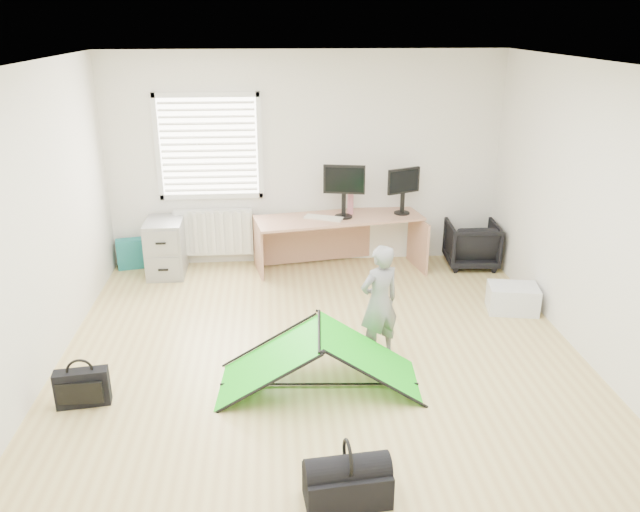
{
  "coord_description": "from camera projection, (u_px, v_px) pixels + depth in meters",
  "views": [
    {
      "loc": [
        -0.43,
        -5.06,
        3.05
      ],
      "look_at": [
        0.0,
        0.4,
        0.95
      ],
      "focal_mm": 35.0,
      "sensor_mm": 36.0,
      "label": 1
    }
  ],
  "objects": [
    {
      "name": "ground",
      "position": [
        323.0,
        366.0,
        5.83
      ],
      "size": [
        5.5,
        5.5,
        0.0
      ],
      "primitive_type": "plane",
      "color": "tan",
      "rests_on": "ground"
    },
    {
      "name": "back_wall",
      "position": [
        305.0,
        161.0,
        7.91
      ],
      "size": [
        5.0,
        0.02,
        2.7
      ],
      "primitive_type": "cube",
      "color": "silver",
      "rests_on": "ground"
    },
    {
      "name": "window",
      "position": [
        209.0,
        147.0,
        7.71
      ],
      "size": [
        1.2,
        0.06,
        1.2
      ],
      "primitive_type": "cube",
      "color": "silver",
      "rests_on": "back_wall"
    },
    {
      "name": "radiator",
      "position": [
        214.0,
        232.0,
        8.07
      ],
      "size": [
        1.0,
        0.12,
        0.6
      ],
      "primitive_type": "cube",
      "color": "silver",
      "rests_on": "back_wall"
    },
    {
      "name": "desk",
      "position": [
        339.0,
        243.0,
        7.94
      ],
      "size": [
        2.16,
        1.01,
        0.71
      ],
      "primitive_type": "cube",
      "rotation": [
        0.0,
        0.0,
        0.17
      ],
      "color": "#A7755D",
      "rests_on": "ground"
    },
    {
      "name": "filing_cabinet",
      "position": [
        166.0,
        247.0,
        7.81
      ],
      "size": [
        0.46,
        0.61,
        0.71
      ],
      "primitive_type": "cube",
      "rotation": [
        0.0,
        0.0,
        0.01
      ],
      "color": "gray",
      "rests_on": "ground"
    },
    {
      "name": "monitor_left",
      "position": [
        344.0,
        198.0,
        7.71
      ],
      "size": [
        0.52,
        0.21,
        0.49
      ],
      "primitive_type": "cube",
      "rotation": [
        0.0,
        0.0,
        -0.2
      ],
      "color": "black",
      "rests_on": "desk"
    },
    {
      "name": "monitor_right",
      "position": [
        403.0,
        197.0,
        7.86
      ],
      "size": [
        0.46,
        0.27,
        0.44
      ],
      "primitive_type": "cube",
      "rotation": [
        0.0,
        0.0,
        0.41
      ],
      "color": "black",
      "rests_on": "desk"
    },
    {
      "name": "keyboard",
      "position": [
        324.0,
        218.0,
        7.74
      ],
      "size": [
        0.51,
        0.34,
        0.02
      ],
      "primitive_type": "cube",
      "rotation": [
        0.0,
        0.0,
        -0.41
      ],
      "color": "beige",
      "rests_on": "desk"
    },
    {
      "name": "thermos",
      "position": [
        350.0,
        203.0,
        7.89
      ],
      "size": [
        0.1,
        0.1,
        0.28
      ],
      "primitive_type": "cylinder",
      "rotation": [
        0.0,
        0.0,
        -0.34
      ],
      "color": "#C06B79",
      "rests_on": "desk"
    },
    {
      "name": "office_chair",
      "position": [
        472.0,
        244.0,
        8.1
      ],
      "size": [
        0.68,
        0.7,
        0.59
      ],
      "primitive_type": "imported",
      "rotation": [
        0.0,
        0.0,
        3.06
      ],
      "color": "black",
      "rests_on": "ground"
    },
    {
      "name": "person",
      "position": [
        379.0,
        302.0,
        5.82
      ],
      "size": [
        0.49,
        0.41,
        1.13
      ],
      "primitive_type": "imported",
      "rotation": [
        0.0,
        0.0,
        3.56
      ],
      "color": "slate",
      "rests_on": "ground"
    },
    {
      "name": "kite",
      "position": [
        319.0,
        359.0,
        5.43
      ],
      "size": [
        1.81,
        0.9,
        0.55
      ],
      "primitive_type": null,
      "rotation": [
        0.0,
        0.0,
        -0.07
      ],
      "color": "#15D815",
      "rests_on": "ground"
    },
    {
      "name": "storage_crate",
      "position": [
        513.0,
        298.0,
        6.88
      ],
      "size": [
        0.59,
        0.46,
        0.3
      ],
      "primitive_type": "cube",
      "rotation": [
        0.0,
        0.0,
        -0.18
      ],
      "color": "silver",
      "rests_on": "ground"
    },
    {
      "name": "tote_bag",
      "position": [
        130.0,
        254.0,
        8.04
      ],
      "size": [
        0.36,
        0.21,
        0.39
      ],
      "primitive_type": "cube",
      "rotation": [
        0.0,
        0.0,
        0.21
      ],
      "color": "#1D787D",
      "rests_on": "ground"
    },
    {
      "name": "laptop_bag",
      "position": [
        82.0,
        388.0,
        5.2
      ],
      "size": [
        0.45,
        0.19,
        0.33
      ],
      "primitive_type": "cube",
      "rotation": [
        0.0,
        0.0,
        0.13
      ],
      "color": "black",
      "rests_on": "ground"
    },
    {
      "name": "white_box",
      "position": [
        287.0,
        356.0,
        5.91
      ],
      "size": [
        0.12,
        0.12,
        0.09
      ],
      "primitive_type": "cube",
      "rotation": [
        0.0,
        0.0,
        0.35
      ],
      "color": "silver",
      "rests_on": "ground"
    },
    {
      "name": "duffel_bag",
      "position": [
        347.0,
        485.0,
        4.17
      ],
      "size": [
        0.6,
        0.34,
        0.25
      ],
      "primitive_type": "cube",
      "rotation": [
        0.0,
        0.0,
        0.09
      ],
      "color": "black",
      "rests_on": "ground"
    }
  ]
}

